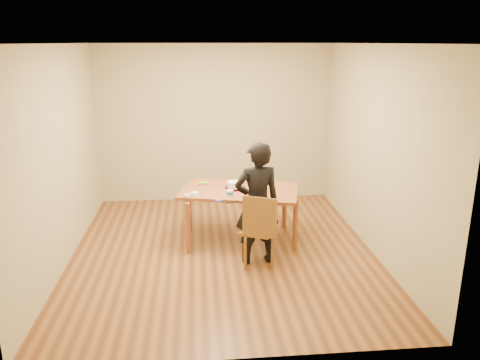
{
  "coord_description": "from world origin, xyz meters",
  "views": [
    {
      "loc": [
        -0.31,
        -5.78,
        2.72
      ],
      "look_at": [
        0.26,
        0.33,
        0.9
      ],
      "focal_mm": 35.0,
      "sensor_mm": 36.0,
      "label": 1
    }
  ],
  "objects": [
    {
      "name": "person",
      "position": [
        0.41,
        -0.35,
        0.79
      ],
      "size": [
        0.63,
        0.46,
        1.58
      ],
      "primitive_type": "imported",
      "rotation": [
        0.0,
        0.0,
        3.3
      ],
      "color": "black",
      "rests_on": "floor"
    },
    {
      "name": "dining_table",
      "position": [
        0.26,
        0.38,
        0.73
      ],
      "size": [
        1.77,
        1.3,
        0.04
      ],
      "primitive_type": "cube",
      "rotation": [
        0.0,
        0.0,
        -0.24
      ],
      "color": "brown",
      "rests_on": "floor"
    },
    {
      "name": "ramekin_green",
      "position": [
        -0.37,
        0.17,
        0.77
      ],
      "size": [
        0.09,
        0.09,
        0.04
      ],
      "primitive_type": "cylinder",
      "color": "white",
      "rests_on": "dining_table"
    },
    {
      "name": "ramekin_multi",
      "position": [
        -0.46,
        0.09,
        0.77
      ],
      "size": [
        0.08,
        0.08,
        0.04
      ],
      "primitive_type": "cylinder",
      "color": "white",
      "rests_on": "dining_table"
    },
    {
      "name": "ramekin_yellow",
      "position": [
        -0.35,
        0.19,
        0.77
      ],
      "size": [
        0.08,
        0.08,
        0.04
      ],
      "primitive_type": "cylinder",
      "color": "white",
      "rests_on": "dining_table"
    },
    {
      "name": "frosting_lid",
      "position": [
        -0.06,
        -0.08,
        0.75
      ],
      "size": [
        0.09,
        0.09,
        0.01
      ],
      "primitive_type": "cylinder",
      "color": "#241AAE",
      "rests_on": "dining_table"
    },
    {
      "name": "cake_plate",
      "position": [
        0.2,
        0.42,
        0.76
      ],
      "size": [
        0.28,
        0.28,
        0.02
      ],
      "primitive_type": "cylinder",
      "color": "#BA0C2F",
      "rests_on": "dining_table"
    },
    {
      "name": "cake",
      "position": [
        0.2,
        0.42,
        0.81
      ],
      "size": [
        0.22,
        0.22,
        0.07
      ],
      "primitive_type": "cylinder",
      "color": "white",
      "rests_on": "cake_plate"
    },
    {
      "name": "frosting_dollop",
      "position": [
        -0.06,
        -0.08,
        0.77
      ],
      "size": [
        0.04,
        0.04,
        0.02
      ],
      "primitive_type": "ellipsoid",
      "color": "white",
      "rests_on": "frosting_lid"
    },
    {
      "name": "frosting_dome",
      "position": [
        0.2,
        0.42,
        0.85
      ],
      "size": [
        0.22,
        0.22,
        0.03
      ],
      "primitive_type": "ellipsoid",
      "color": "white",
      "rests_on": "cake"
    },
    {
      "name": "dining_chair",
      "position": [
        0.41,
        -0.39,
        0.45
      ],
      "size": [
        0.52,
        0.52,
        0.04
      ],
      "primitive_type": "cube",
      "rotation": [
        0.0,
        0.0,
        -0.43
      ],
      "color": "brown",
      "rests_on": "floor"
    },
    {
      "name": "frosting_tub",
      "position": [
        0.1,
        0.1,
        0.79
      ],
      "size": [
        0.09,
        0.09,
        0.08
      ],
      "primitive_type": "cylinder",
      "color": "white",
      "rests_on": "dining_table"
    },
    {
      "name": "candy_box_pink",
      "position": [
        -0.24,
        0.64,
        0.76
      ],
      "size": [
        0.12,
        0.06,
        0.02
      ],
      "primitive_type": "cube",
      "rotation": [
        0.0,
        0.0,
        0.0
      ],
      "color": "#C02D77",
      "rests_on": "dining_table"
    },
    {
      "name": "candy_box_green",
      "position": [
        -0.25,
        0.64,
        0.78
      ],
      "size": [
        0.13,
        0.08,
        0.02
      ],
      "primitive_type": "cube",
      "rotation": [
        0.0,
        0.0,
        -0.13
      ],
      "color": "green",
      "rests_on": "candy_box_pink"
    },
    {
      "name": "room_shell",
      "position": [
        0.0,
        0.34,
        1.35
      ],
      "size": [
        4.0,
        4.5,
        2.7
      ],
      "color": "brown",
      "rests_on": "ground"
    },
    {
      "name": "spatula",
      "position": [
        0.12,
        -0.16,
        0.75
      ],
      "size": [
        0.17,
        0.08,
        0.01
      ],
      "primitive_type": "cube",
      "rotation": [
        0.0,
        0.0,
        0.37
      ],
      "color": "black",
      "rests_on": "dining_table"
    }
  ]
}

